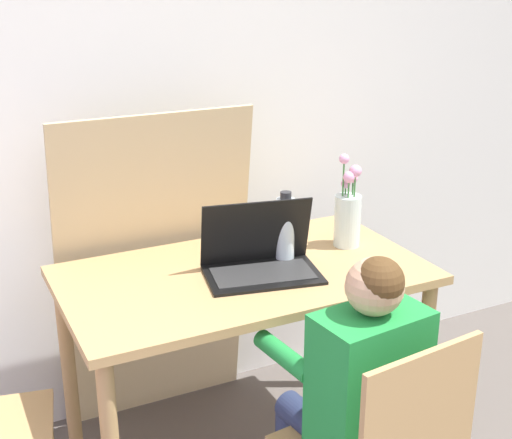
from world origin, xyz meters
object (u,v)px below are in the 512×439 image
object	(u,v)px
laptop	(260,257)
water_bottle	(285,229)
flower_vase	(348,214)
person_seated	(355,383)

from	to	relation	value
laptop	water_bottle	bearing A→B (deg)	33.45
laptop	water_bottle	distance (m)	0.14
flower_vase	water_bottle	bearing A→B (deg)	-174.50
person_seated	water_bottle	bearing A→B (deg)	-104.98
water_bottle	laptop	bearing A→B (deg)	-157.90
flower_vase	laptop	bearing A→B (deg)	-169.11
person_seated	laptop	distance (m)	0.56
water_bottle	person_seated	bearing A→B (deg)	-98.58
laptop	person_seated	bearing A→B (deg)	-75.06
person_seated	flower_vase	distance (m)	0.74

